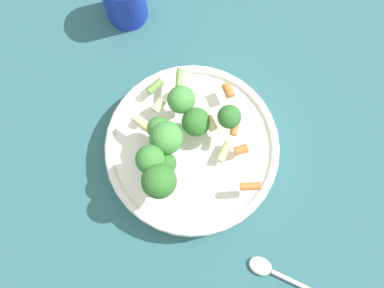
{
  "coord_description": "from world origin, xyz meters",
  "views": [
    {
      "loc": [
        -0.14,
        -0.03,
        0.7
      ],
      "look_at": [
        0.0,
        0.0,
        0.07
      ],
      "focal_mm": 42.0,
      "sensor_mm": 36.0,
      "label": 1
    }
  ],
  "objects": [
    {
      "name": "ground_plane",
      "position": [
        0.0,
        0.0,
        0.0
      ],
      "size": [
        3.0,
        3.0,
        0.0
      ],
      "primitive_type": "plane",
      "color": "#2D6066"
    },
    {
      "name": "bowl",
      "position": [
        0.0,
        0.0,
        0.03
      ],
      "size": [
        0.26,
        0.26,
        0.05
      ],
      "color": "white",
      "rests_on": "ground_plane"
    },
    {
      "name": "pasta_salad",
      "position": [
        -0.01,
        0.02,
        0.1
      ],
      "size": [
        0.19,
        0.2,
        0.08
      ],
      "color": "#8CB766",
      "rests_on": "bowl"
    },
    {
      "name": "spoon",
      "position": [
        -0.15,
        -0.17,
        0.01
      ],
      "size": [
        0.05,
        0.15,
        0.01
      ],
      "rotation": [
        0.0,
        0.0,
        7.63
      ],
      "color": "silver",
      "rests_on": "ground_plane"
    }
  ]
}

